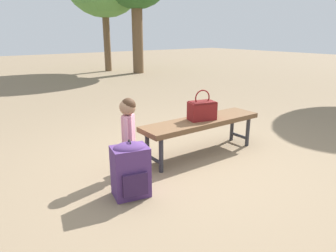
{
  "coord_description": "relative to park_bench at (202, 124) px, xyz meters",
  "views": [
    {
      "loc": [
        2.07,
        2.45,
        1.46
      ],
      "look_at": [
        0.09,
        -0.21,
        0.45
      ],
      "focal_mm": 32.83,
      "sensor_mm": 36.0,
      "label": 1
    }
  ],
  "objects": [
    {
      "name": "handbag",
      "position": [
        0.01,
        0.01,
        0.18
      ],
      "size": [
        0.35,
        0.25,
        0.37
      ],
      "color": "maroon",
      "rests_on": "park_bench"
    },
    {
      "name": "backpack_large",
      "position": [
        1.21,
        0.37,
        -0.12
      ],
      "size": [
        0.37,
        0.33,
        0.55
      ],
      "color": "#4C2D66",
      "rests_on": "ground"
    },
    {
      "name": "child_standing",
      "position": [
        0.99,
        -0.05,
        0.16
      ],
      "size": [
        0.18,
        0.18,
        0.83
      ],
      "color": "#E5B2C6",
      "rests_on": "ground"
    },
    {
      "name": "ground_plane",
      "position": [
        0.4,
        0.19,
        -0.39
      ],
      "size": [
        40.0,
        40.0,
        0.0
      ],
      "primitive_type": "plane",
      "color": "#7F6B51",
      "rests_on": "ground"
    },
    {
      "name": "park_bench",
      "position": [
        0.0,
        0.0,
        0.0
      ],
      "size": [
        1.61,
        0.42,
        0.45
      ],
      "color": "brown",
      "rests_on": "ground"
    }
  ]
}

